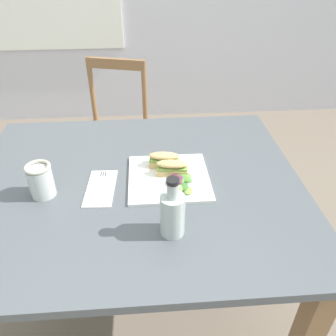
{
  "coord_description": "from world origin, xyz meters",
  "views": [
    {
      "loc": [
        0.05,
        -0.89,
        1.47
      ],
      "look_at": [
        0.12,
        0.12,
        0.76
      ],
      "focal_mm": 36.0,
      "sensor_mm": 36.0,
      "label": 1
    }
  ],
  "objects_px": {
    "chair_wooden_far": "(114,133)",
    "dining_table": "(138,206)",
    "bottle_cold_brew": "(172,215)",
    "plate_lunch": "(169,178)",
    "sandwich_half_back": "(164,159)",
    "sandwich_half_front": "(172,167)",
    "fork_on_napkin": "(101,184)",
    "mason_jar_iced_tea": "(41,182)"
  },
  "relations": [
    {
      "from": "chair_wooden_far",
      "to": "dining_table",
      "type": "bearing_deg",
      "value": -80.21
    },
    {
      "from": "bottle_cold_brew",
      "to": "plate_lunch",
      "type": "bearing_deg",
      "value": 87.83
    },
    {
      "from": "dining_table",
      "to": "sandwich_half_back",
      "type": "distance_m",
      "value": 0.21
    },
    {
      "from": "plate_lunch",
      "to": "chair_wooden_far",
      "type": "bearing_deg",
      "value": 107.02
    },
    {
      "from": "plate_lunch",
      "to": "sandwich_half_front",
      "type": "xyz_separation_m",
      "value": [
        0.01,
        0.02,
        0.03
      ]
    },
    {
      "from": "sandwich_half_front",
      "to": "plate_lunch",
      "type": "bearing_deg",
      "value": -129.49
    },
    {
      "from": "sandwich_half_back",
      "to": "dining_table",
      "type": "bearing_deg",
      "value": -143.72
    },
    {
      "from": "chair_wooden_far",
      "to": "sandwich_half_front",
      "type": "bearing_deg",
      "value": -71.86
    },
    {
      "from": "chair_wooden_far",
      "to": "fork_on_napkin",
      "type": "bearing_deg",
      "value": -87.9
    },
    {
      "from": "bottle_cold_brew",
      "to": "mason_jar_iced_tea",
      "type": "height_order",
      "value": "bottle_cold_brew"
    },
    {
      "from": "dining_table",
      "to": "mason_jar_iced_tea",
      "type": "relative_size",
      "value": 10.15
    },
    {
      "from": "dining_table",
      "to": "fork_on_napkin",
      "type": "relative_size",
      "value": 6.43
    },
    {
      "from": "dining_table",
      "to": "sandwich_half_back",
      "type": "height_order",
      "value": "sandwich_half_back"
    },
    {
      "from": "plate_lunch",
      "to": "mason_jar_iced_tea",
      "type": "relative_size",
      "value": 2.45
    },
    {
      "from": "dining_table",
      "to": "plate_lunch",
      "type": "relative_size",
      "value": 4.14
    },
    {
      "from": "sandwich_half_back",
      "to": "fork_on_napkin",
      "type": "relative_size",
      "value": 0.65
    },
    {
      "from": "chair_wooden_far",
      "to": "plate_lunch",
      "type": "xyz_separation_m",
      "value": [
        0.27,
        -0.89,
        0.3
      ]
    },
    {
      "from": "plate_lunch",
      "to": "sandwich_half_back",
      "type": "xyz_separation_m",
      "value": [
        -0.01,
        0.07,
        0.03
      ]
    },
    {
      "from": "plate_lunch",
      "to": "dining_table",
      "type": "bearing_deg",
      "value": -177.06
    },
    {
      "from": "chair_wooden_far",
      "to": "fork_on_napkin",
      "type": "height_order",
      "value": "chair_wooden_far"
    },
    {
      "from": "sandwich_half_back",
      "to": "mason_jar_iced_tea",
      "type": "height_order",
      "value": "mason_jar_iced_tea"
    },
    {
      "from": "bottle_cold_brew",
      "to": "sandwich_half_back",
      "type": "bearing_deg",
      "value": 90.31
    },
    {
      "from": "mason_jar_iced_tea",
      "to": "bottle_cold_brew",
      "type": "bearing_deg",
      "value": -26.35
    },
    {
      "from": "fork_on_napkin",
      "to": "plate_lunch",
      "type": "bearing_deg",
      "value": 5.03
    },
    {
      "from": "dining_table",
      "to": "bottle_cold_brew",
      "type": "bearing_deg",
      "value": -67.21
    },
    {
      "from": "chair_wooden_far",
      "to": "plate_lunch",
      "type": "relative_size",
      "value": 3.02
    },
    {
      "from": "plate_lunch",
      "to": "fork_on_napkin",
      "type": "height_order",
      "value": "plate_lunch"
    },
    {
      "from": "plate_lunch",
      "to": "sandwich_half_back",
      "type": "height_order",
      "value": "sandwich_half_back"
    },
    {
      "from": "sandwich_half_front",
      "to": "dining_table",
      "type": "bearing_deg",
      "value": -170.22
    },
    {
      "from": "sandwich_half_front",
      "to": "fork_on_napkin",
      "type": "relative_size",
      "value": 0.65
    },
    {
      "from": "plate_lunch",
      "to": "mason_jar_iced_tea",
      "type": "xyz_separation_m",
      "value": [
        -0.43,
        -0.06,
        0.05
      ]
    },
    {
      "from": "mason_jar_iced_tea",
      "to": "plate_lunch",
      "type": "bearing_deg",
      "value": 7.41
    },
    {
      "from": "dining_table",
      "to": "sandwich_half_front",
      "type": "bearing_deg",
      "value": 9.78
    },
    {
      "from": "chair_wooden_far",
      "to": "fork_on_napkin",
      "type": "distance_m",
      "value": 0.96
    },
    {
      "from": "chair_wooden_far",
      "to": "bottle_cold_brew",
      "type": "distance_m",
      "value": 1.24
    },
    {
      "from": "chair_wooden_far",
      "to": "mason_jar_iced_tea",
      "type": "relative_size",
      "value": 7.4
    },
    {
      "from": "dining_table",
      "to": "sandwich_half_back",
      "type": "xyz_separation_m",
      "value": [
        0.11,
        0.08,
        0.16
      ]
    },
    {
      "from": "plate_lunch",
      "to": "bottle_cold_brew",
      "type": "relative_size",
      "value": 1.48
    },
    {
      "from": "sandwich_half_back",
      "to": "bottle_cold_brew",
      "type": "relative_size",
      "value": 0.62
    },
    {
      "from": "dining_table",
      "to": "mason_jar_iced_tea",
      "type": "xyz_separation_m",
      "value": [
        -0.31,
        -0.05,
        0.17
      ]
    },
    {
      "from": "sandwich_half_back",
      "to": "fork_on_napkin",
      "type": "distance_m",
      "value": 0.25
    },
    {
      "from": "fork_on_napkin",
      "to": "sandwich_half_front",
      "type": "bearing_deg",
      "value": 8.47
    }
  ]
}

